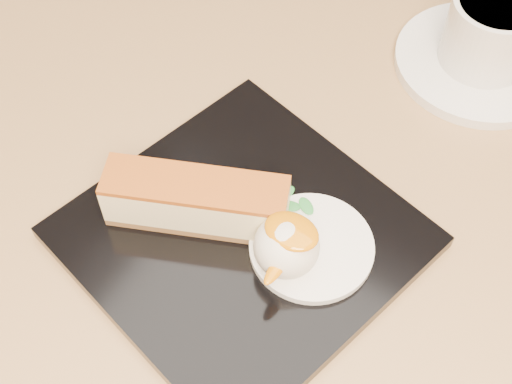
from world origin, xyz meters
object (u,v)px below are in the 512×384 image
Objects in this scene: table at (321,289)px; dessert_plate at (242,237)px; cheesecake at (196,201)px; saucer at (480,62)px; ice_cream_scoop at (287,246)px; coffee_cup at (493,31)px.

dessert_plate reaches higher than table.
dessert_plate is 0.04m from cheesecake.
saucer is (0.08, 0.27, -0.00)m from dessert_plate.
ice_cream_scoop is (0.08, 0.00, 0.00)m from cheesecake.
dessert_plate is 4.78× the size of ice_cream_scoop.
table is 7.93× the size of coffee_cup.
cheesecake is at bearing -96.31° from coffee_cup.
cheesecake is at bearing -171.87° from dessert_plate.
ice_cream_scoop is 0.27m from coffee_cup.
table is at bearing 89.58° from ice_cream_scoop.
coffee_cup is (0.04, 0.27, 0.01)m from ice_cream_scoop.
table is 5.92× the size of cheesecake.
coffee_cup reaches higher than ice_cream_scoop.
ice_cream_scoop is (-0.00, -0.08, 0.19)m from table.
table is 0.18m from dessert_plate.
ice_cream_scoop is at bearing -90.42° from table.
cheesecake is 0.30m from saucer.
saucer is at bearing 77.80° from table.
dessert_plate is 2.18× the size of coffee_cup.
cheesecake is (-0.04, -0.01, 0.03)m from dessert_plate.
saucer is at bearing -180.00° from coffee_cup.
coffee_cup is (0.00, -0.00, 0.04)m from saucer.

